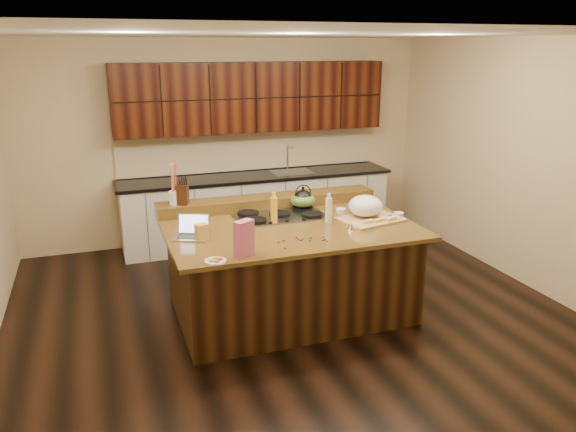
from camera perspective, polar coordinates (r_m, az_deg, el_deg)
name	(u,v)px	position (r m, az deg, el deg)	size (l,w,h in m)	color
room	(290,182)	(5.36, 0.18, 3.44)	(5.52, 5.02, 2.72)	black
island	(290,269)	(5.63, 0.17, -5.36)	(2.40, 1.60, 0.92)	black
back_ledge	(268,201)	(6.09, -2.02, 1.50)	(2.40, 0.30, 0.12)	black
cooktop	(280,215)	(5.74, -0.82, 0.07)	(0.92, 0.52, 0.05)	gray
back_counter	(256,171)	(7.60, -3.29, 4.61)	(3.70, 0.66, 2.40)	silver
kettle	(303,198)	(5.92, 1.53, 1.79)	(0.20, 0.20, 0.18)	black
green_bowl	(303,200)	(5.93, 1.52, 1.63)	(0.26, 0.26, 0.14)	#4F6E2C
laptop	(193,231)	(5.20, -9.67, -1.53)	(0.36, 0.33, 0.21)	#B7B7BC
oil_bottle	(274,211)	(5.48, -1.44, 0.55)	(0.07, 0.07, 0.27)	gold
vinegar_bottle	(328,210)	(5.54, 4.14, 0.57)	(0.06, 0.06, 0.25)	silver
wooden_tray	(367,209)	(5.69, 8.01, 0.72)	(0.67, 0.55, 0.24)	tan
ramekin_a	(384,219)	(5.68, 9.71, -0.29)	(0.10, 0.10, 0.04)	white
ramekin_b	(399,215)	(5.85, 11.17, 0.15)	(0.10, 0.10, 0.04)	white
ramekin_c	(341,211)	(5.91, 5.38, 0.56)	(0.10, 0.10, 0.04)	white
strainer_bowl	(367,204)	(6.09, 8.07, 1.18)	(0.24, 0.24, 0.09)	#996B3F
kitchen_timer	(351,226)	(5.39, 6.38, -0.97)	(0.08, 0.08, 0.07)	silver
pink_bag	(244,238)	(4.66, -4.48, -2.27)	(0.16, 0.09, 0.31)	#B95775
candy_plate	(216,261)	(4.60, -7.38, -4.55)	(0.18, 0.18, 0.01)	white
package_box	(202,232)	(5.08, -8.74, -1.65)	(0.11, 0.08, 0.16)	gold
utensil_crock	(175,198)	(5.85, -11.41, 1.84)	(0.12, 0.12, 0.14)	white
knife_block	(183,194)	(5.86, -10.63, 2.23)	(0.10, 0.17, 0.21)	black
gumdrop_0	(299,239)	(5.06, 1.09, -2.35)	(0.02, 0.02, 0.02)	red
gumdrop_1	(284,240)	(5.03, -0.43, -2.46)	(0.02, 0.02, 0.02)	#198C26
gumdrop_2	(297,237)	(5.11, 0.88, -2.16)	(0.02, 0.02, 0.02)	red
gumdrop_3	(303,238)	(5.08, 1.49, -2.29)	(0.02, 0.02, 0.02)	#198C26
gumdrop_4	(325,239)	(5.07, 3.74, -2.35)	(0.02, 0.02, 0.02)	red
gumdrop_5	(310,240)	(5.04, 2.24, -2.46)	(0.02, 0.02, 0.02)	#198C26
gumdrop_6	(278,242)	(4.98, -0.99, -2.68)	(0.02, 0.02, 0.02)	red
gumdrop_7	(323,236)	(5.15, 3.61, -2.04)	(0.02, 0.02, 0.02)	#198C26
gumdrop_8	(285,248)	(4.84, -0.29, -3.25)	(0.02, 0.02, 0.02)	red
gumdrop_9	(311,238)	(5.10, 2.33, -2.20)	(0.02, 0.02, 0.02)	#198C26
gumdrop_10	(323,240)	(5.04, 3.60, -2.46)	(0.02, 0.02, 0.02)	red
gumdrop_11	(327,241)	(5.03, 3.96, -2.52)	(0.02, 0.02, 0.02)	#198C26
gumdrop_12	(301,240)	(5.04, 1.36, -2.42)	(0.02, 0.02, 0.02)	red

